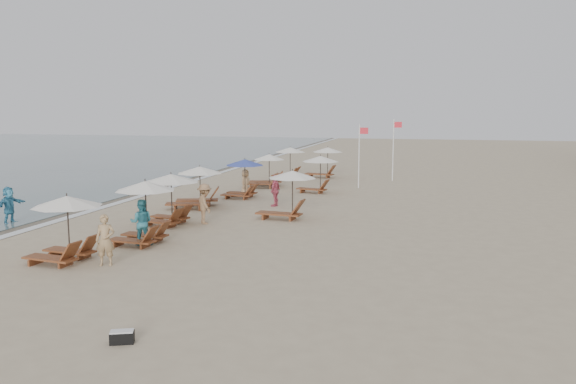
% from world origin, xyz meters
% --- Properties ---
extents(ground, '(160.00, 160.00, 0.00)m').
position_xyz_m(ground, '(0.00, 0.00, 0.00)').
color(ground, tan).
rests_on(ground, ground).
extents(wet_sand_band, '(3.20, 140.00, 0.01)m').
position_xyz_m(wet_sand_band, '(-12.50, 10.00, 0.00)').
color(wet_sand_band, '#6B5E4C').
rests_on(wet_sand_band, ground).
extents(foam_line, '(0.50, 140.00, 0.02)m').
position_xyz_m(foam_line, '(-11.20, 10.00, 0.01)').
color(foam_line, white).
rests_on(foam_line, ground).
extents(lounger_station_0, '(2.51, 2.26, 2.21)m').
position_xyz_m(lounger_station_0, '(-6.53, -3.11, 1.17)').
color(lounger_station_0, brown).
rests_on(lounger_station_0, ground).
extents(lounger_station_1, '(2.45, 2.23, 2.38)m').
position_xyz_m(lounger_station_1, '(-5.27, -0.20, 1.26)').
color(lounger_station_1, brown).
rests_on(lounger_station_1, ground).
extents(lounger_station_2, '(2.61, 2.44, 2.24)m').
position_xyz_m(lounger_station_2, '(-5.94, 3.36, 1.25)').
color(lounger_station_2, brown).
rests_on(lounger_station_2, ground).
extents(lounger_station_3, '(2.84, 2.67, 2.12)m').
position_xyz_m(lounger_station_3, '(-6.60, 7.80, 1.01)').
color(lounger_station_3, brown).
rests_on(lounger_station_3, ground).
extents(lounger_station_4, '(2.39, 2.18, 2.21)m').
position_xyz_m(lounger_station_4, '(-5.30, 11.42, 1.19)').
color(lounger_station_4, brown).
rests_on(lounger_station_4, ground).
extents(lounger_station_5, '(2.66, 2.52, 2.13)m').
position_xyz_m(lounger_station_5, '(-5.38, 16.22, 0.93)').
color(lounger_station_5, brown).
rests_on(lounger_station_5, ground).
extents(lounger_station_6, '(2.46, 2.24, 2.26)m').
position_xyz_m(lounger_station_6, '(-5.11, 21.18, 1.20)').
color(lounger_station_6, brown).
rests_on(lounger_station_6, ground).
extents(inland_station_0, '(2.81, 2.24, 2.22)m').
position_xyz_m(inland_station_0, '(-1.30, 5.93, 1.31)').
color(inland_station_0, brown).
rests_on(inland_station_0, ground).
extents(inland_station_1, '(2.60, 2.24, 2.22)m').
position_xyz_m(inland_station_1, '(-1.57, 14.51, 1.45)').
color(inland_station_1, brown).
rests_on(inland_station_1, ground).
extents(inland_station_2, '(2.81, 2.24, 2.22)m').
position_xyz_m(inland_station_2, '(-2.63, 22.23, 1.31)').
color(inland_station_2, brown).
rests_on(inland_station_2, ground).
extents(beachgoer_near, '(0.71, 0.58, 1.68)m').
position_xyz_m(beachgoer_near, '(-4.96, -3.16, 0.84)').
color(beachgoer_near, tan).
rests_on(beachgoer_near, ground).
extents(beachgoer_mid_a, '(1.00, 0.88, 1.72)m').
position_xyz_m(beachgoer_mid_a, '(-5.22, -0.33, 0.86)').
color(beachgoer_mid_a, teal).
rests_on(beachgoer_mid_a, ground).
extents(beachgoer_mid_b, '(1.24, 1.31, 1.78)m').
position_xyz_m(beachgoer_mid_b, '(-4.50, 4.00, 0.89)').
color(beachgoer_mid_b, '#9B744F').
rests_on(beachgoer_mid_b, ground).
extents(beachgoer_far_a, '(0.55, 1.01, 1.64)m').
position_xyz_m(beachgoer_far_a, '(-2.71, 9.17, 0.82)').
color(beachgoer_far_a, '#C44E63').
rests_on(beachgoer_far_a, ground).
extents(beachgoer_far_b, '(0.65, 0.85, 1.56)m').
position_xyz_m(beachgoer_far_b, '(-5.38, 12.24, 0.78)').
color(beachgoer_far_b, tan).
rests_on(beachgoer_far_b, ground).
extents(waterline_walker, '(0.65, 1.56, 1.64)m').
position_xyz_m(waterline_walker, '(-12.91, 1.98, 0.82)').
color(waterline_walker, teal).
rests_on(waterline_walker, ground).
extents(duffel_bag, '(0.57, 0.43, 0.28)m').
position_xyz_m(duffel_bag, '(-1.20, -8.63, 0.14)').
color(duffel_bag, black).
rests_on(duffel_bag, ground).
extents(flag_pole_near, '(0.59, 0.08, 4.06)m').
position_xyz_m(flag_pole_near, '(0.63, 17.18, 2.26)').
color(flag_pole_near, silver).
rests_on(flag_pole_near, ground).
extents(flag_pole_far, '(0.59, 0.08, 4.33)m').
position_xyz_m(flag_pole_far, '(2.45, 21.63, 2.41)').
color(flag_pole_far, silver).
rests_on(flag_pole_far, ground).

